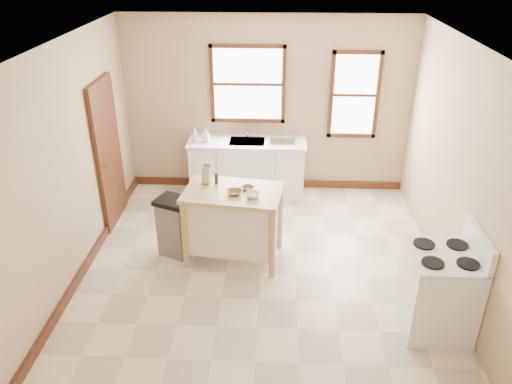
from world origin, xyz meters
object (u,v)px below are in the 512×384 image
kitchen_island (234,225)px  gas_stove (440,280)px  soap_bottle_a (195,135)px  bowl_a (234,192)px  trash_bin (175,227)px  dish_rack (282,139)px  bowl_b (248,188)px  soap_bottle_b (206,136)px  pepper_grinder (216,178)px  bowl_c (253,195)px  knife_block (206,176)px

kitchen_island → gas_stove: (2.26, -1.19, 0.10)m
soap_bottle_a → bowl_a: size_ratio=1.15×
kitchen_island → trash_bin: kitchen_island is taller
kitchen_island → bowl_a: bearing=-65.3°
bowl_a → trash_bin: (-0.81, 0.15, -0.60)m
dish_rack → trash_bin: bearing=-136.1°
kitchen_island → bowl_b: (0.18, 0.05, 0.51)m
soap_bottle_a → soap_bottle_b: 0.18m
pepper_grinder → bowl_c: 0.59m
bowl_a → bowl_c: bearing=-16.1°
pepper_grinder → dish_rack: bearing=62.8°
dish_rack → gas_stove: gas_stove is taller
soap_bottle_b → kitchen_island: bearing=-59.9°
kitchen_island → soap_bottle_a: bearing=120.6°
dish_rack → trash_bin: dish_rack is taller
kitchen_island → bowl_a: bowl_a is taller
soap_bottle_a → kitchen_island: bearing=-77.3°
pepper_grinder → bowl_c: (0.48, -0.34, -0.05)m
soap_bottle_a → bowl_b: 1.96m
kitchen_island → trash_bin: (-0.78, 0.06, -0.08)m
soap_bottle_a → knife_block: knife_block is taller
knife_block → bowl_a: (0.38, -0.29, -0.08)m
soap_bottle_a → pepper_grinder: (0.53, -1.59, 0.03)m
kitchen_island → pepper_grinder: pepper_grinder is taller
soap_bottle_a → knife_block: 1.62m
soap_bottle_b → pepper_grinder: 1.64m
knife_block → bowl_c: bearing=-24.8°
soap_bottle_b → trash_bin: soap_bottle_b is taller
dish_rack → bowl_c: bowl_c is taller
bowl_a → gas_stove: size_ratio=0.16×
soap_bottle_b → bowl_a: soap_bottle_b is taller
dish_rack → knife_block: bearing=-128.7°
soap_bottle_b → knife_block: 1.60m
knife_block → bowl_b: bearing=-10.5°
dish_rack → gas_stove: size_ratio=0.34×
soap_bottle_b → knife_block: knife_block is taller
knife_block → bowl_a: 0.49m
soap_bottle_a → soap_bottle_b: bearing=-7.3°
bowl_c → trash_bin: (-1.03, 0.22, -0.60)m
dish_rack → trash_bin: 2.31m
kitchen_island → bowl_b: size_ratio=7.99×
dish_rack → soap_bottle_a: bearing=174.2°
bowl_b → kitchen_island: bearing=-163.9°
dish_rack → bowl_b: (-0.44, -1.77, 0.03)m
dish_rack → knife_block: 1.89m
pepper_grinder → gas_stove: bearing=-29.0°
bowl_b → knife_block: bearing=164.1°
bowl_c → bowl_b: bearing=110.5°
soap_bottle_b → bowl_b: bearing=-54.2°
soap_bottle_b → dish_rack: size_ratio=0.51×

